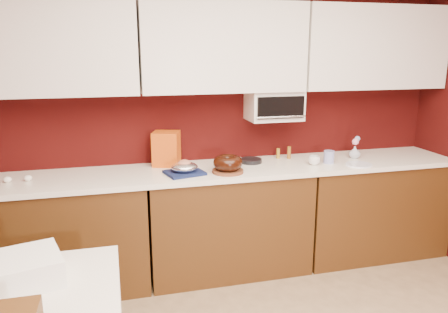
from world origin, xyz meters
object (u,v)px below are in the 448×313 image
pandoro_box (166,149)px  newspaper_stack (18,271)px  bundt_cake (228,163)px  toaster_oven (274,105)px  blue_jar (329,157)px  flower_vase (355,151)px  foil_ham_nest (184,167)px  coffee_mug (314,160)px

pandoro_box → newspaper_stack: pandoro_box is taller
bundt_cake → toaster_oven: bearing=32.5°
pandoro_box → blue_jar: (1.34, -0.27, -0.09)m
toaster_oven → newspaper_stack: 2.37m
blue_jar → flower_vase: flower_vase is taller
newspaper_stack → blue_jar: bearing=28.0°
bundt_cake → foil_ham_nest: (-0.33, 0.04, -0.02)m
coffee_mug → foil_ham_nest: bearing=-179.8°
bundt_cake → foil_ham_nest: bearing=172.4°
bundt_cake → blue_jar: 0.91m
foil_ham_nest → flower_vase: 1.55m
pandoro_box → coffee_mug: pandoro_box is taller
pandoro_box → coffee_mug: size_ratio=3.12×
pandoro_box → toaster_oven: bearing=17.0°
toaster_oven → coffee_mug: bearing=-44.2°
toaster_oven → bundt_cake: size_ratio=1.96×
foil_ham_nest → toaster_oven: bearing=17.9°
flower_vase → pandoro_box: bearing=174.1°
foil_ham_nest → newspaper_stack: foil_ham_nest is taller
blue_jar → flower_vase: size_ratio=0.87×
bundt_cake → foil_ham_nest: size_ratio=1.09×
bundt_cake → blue_jar: (0.90, 0.07, -0.03)m
toaster_oven → bundt_cake: (-0.49, -0.31, -0.40)m
coffee_mug → blue_jar: size_ratio=0.86×
coffee_mug → bundt_cake: bearing=-176.4°
foil_ham_nest → pandoro_box: 0.33m
foil_ham_nest → coffee_mug: size_ratio=2.32×
foil_ham_nest → pandoro_box: size_ratio=0.74×
foil_ham_nest → flower_vase: size_ratio=1.74×
foil_ham_nest → coffee_mug: (1.09, 0.00, -0.01)m
foil_ham_nest → coffee_mug: bearing=0.2°
coffee_mug → flower_vase: bearing=15.5°
pandoro_box → coffee_mug: (1.19, -0.29, -0.10)m
foil_ham_nest → newspaper_stack: 1.53m
toaster_oven → flower_vase: (0.72, -0.14, -0.41)m
coffee_mug → flower_vase: flower_vase is taller
toaster_oven → blue_jar: bearing=-29.5°
pandoro_box → flower_vase: size_ratio=2.34×
flower_vase → newspaper_stack: 2.84m
coffee_mug → flower_vase: 0.47m
bundt_cake → pandoro_box: (-0.43, 0.34, 0.06)m
toaster_oven → blue_jar: 0.64m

